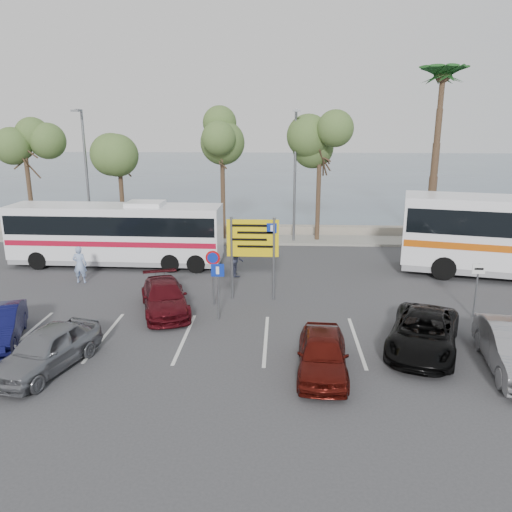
{
  "coord_description": "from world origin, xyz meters",
  "views": [
    {
      "loc": [
        2.18,
        -17.25,
        7.5
      ],
      "look_at": [
        1.15,
        3.0,
        1.98
      ],
      "focal_mm": 35.0,
      "sensor_mm": 36.0,
      "label": 1
    }
  ],
  "objects_px": {
    "direction_sign": "(253,244)",
    "car_maroon": "(165,297)",
    "street_lamp_right": "(295,170)",
    "street_lamp_left": "(86,169)",
    "pedestrian_near": "(80,265)",
    "coach_bus_left": "(116,236)",
    "car_silver_a": "(47,349)",
    "car_red": "(323,354)",
    "pedestrian_far": "(236,259)",
    "suv_black": "(423,333)"
  },
  "relations": [
    {
      "from": "car_silver_a",
      "to": "pedestrian_near",
      "type": "bearing_deg",
      "value": 121.38
    },
    {
      "from": "direction_sign",
      "to": "car_maroon",
      "type": "relative_size",
      "value": 0.86
    },
    {
      "from": "car_silver_a",
      "to": "pedestrian_near",
      "type": "xyz_separation_m",
      "value": [
        -2.33,
        8.5,
        0.22
      ]
    },
    {
      "from": "pedestrian_near",
      "to": "pedestrian_far",
      "type": "height_order",
      "value": "pedestrian_near"
    },
    {
      "from": "suv_black",
      "to": "coach_bus_left",
      "type": "bearing_deg",
      "value": 164.45
    },
    {
      "from": "suv_black",
      "to": "pedestrian_near",
      "type": "bearing_deg",
      "value": 175.22
    },
    {
      "from": "street_lamp_left",
      "to": "pedestrian_far",
      "type": "distance_m",
      "value": 12.78
    },
    {
      "from": "car_maroon",
      "to": "suv_black",
      "type": "bearing_deg",
      "value": -36.42
    },
    {
      "from": "street_lamp_right",
      "to": "direction_sign",
      "type": "bearing_deg",
      "value": -100.94
    },
    {
      "from": "street_lamp_left",
      "to": "direction_sign",
      "type": "distance_m",
      "value": 15.24
    },
    {
      "from": "suv_black",
      "to": "car_maroon",
      "type": "bearing_deg",
      "value": -178.12
    },
    {
      "from": "pedestrian_far",
      "to": "coach_bus_left",
      "type": "bearing_deg",
      "value": 59.82
    },
    {
      "from": "coach_bus_left",
      "to": "car_red",
      "type": "distance_m",
      "value": 15.14
    },
    {
      "from": "car_silver_a",
      "to": "direction_sign",
      "type": "bearing_deg",
      "value": 64.17
    },
    {
      "from": "street_lamp_right",
      "to": "car_maroon",
      "type": "relative_size",
      "value": 1.9
    },
    {
      "from": "suv_black",
      "to": "pedestrian_far",
      "type": "height_order",
      "value": "pedestrian_far"
    },
    {
      "from": "coach_bus_left",
      "to": "car_silver_a",
      "type": "height_order",
      "value": "coach_bus_left"
    },
    {
      "from": "street_lamp_right",
      "to": "car_silver_a",
      "type": "distance_m",
      "value": 19.21
    },
    {
      "from": "street_lamp_right",
      "to": "car_silver_a",
      "type": "xyz_separation_m",
      "value": [
        -8.0,
        -17.02,
        -3.93
      ]
    },
    {
      "from": "street_lamp_left",
      "to": "street_lamp_right",
      "type": "relative_size",
      "value": 1.0
    },
    {
      "from": "street_lamp_right",
      "to": "car_red",
      "type": "distance_m",
      "value": 17.29
    },
    {
      "from": "suv_black",
      "to": "pedestrian_near",
      "type": "height_order",
      "value": "pedestrian_near"
    },
    {
      "from": "car_maroon",
      "to": "coach_bus_left",
      "type": "bearing_deg",
      "value": 103.26
    },
    {
      "from": "car_maroon",
      "to": "street_lamp_right",
      "type": "bearing_deg",
      "value": 47.09
    },
    {
      "from": "street_lamp_right",
      "to": "suv_black",
      "type": "bearing_deg",
      "value": -75.16
    },
    {
      "from": "car_silver_a",
      "to": "pedestrian_near",
      "type": "relative_size",
      "value": 2.21
    },
    {
      "from": "coach_bus_left",
      "to": "direction_sign",
      "type": "bearing_deg",
      "value": -32.76
    },
    {
      "from": "coach_bus_left",
      "to": "suv_black",
      "type": "bearing_deg",
      "value": -35.42
    },
    {
      "from": "car_silver_a",
      "to": "car_maroon",
      "type": "distance_m",
      "value": 5.6
    },
    {
      "from": "coach_bus_left",
      "to": "suv_black",
      "type": "xyz_separation_m",
      "value": [
        13.5,
        -9.6,
        -0.96
      ]
    },
    {
      "from": "street_lamp_left",
      "to": "car_silver_a",
      "type": "relative_size",
      "value": 2.03
    },
    {
      "from": "street_lamp_right",
      "to": "coach_bus_left",
      "type": "distance_m",
      "value": 11.38
    },
    {
      "from": "direction_sign",
      "to": "pedestrian_far",
      "type": "height_order",
      "value": "direction_sign"
    },
    {
      "from": "car_red",
      "to": "pedestrian_near",
      "type": "height_order",
      "value": "pedestrian_near"
    },
    {
      "from": "street_lamp_left",
      "to": "coach_bus_left",
      "type": "bearing_deg",
      "value": -57.5
    },
    {
      "from": "suv_black",
      "to": "pedestrian_far",
      "type": "xyz_separation_m",
      "value": [
        -7.0,
        8.07,
        0.2
      ]
    },
    {
      "from": "coach_bus_left",
      "to": "pedestrian_near",
      "type": "relative_size",
      "value": 6.23
    },
    {
      "from": "pedestrian_far",
      "to": "suv_black",
      "type": "bearing_deg",
      "value": -156.05
    },
    {
      "from": "direction_sign",
      "to": "car_maroon",
      "type": "bearing_deg",
      "value": -153.97
    },
    {
      "from": "street_lamp_right",
      "to": "car_maroon",
      "type": "distance_m",
      "value": 13.79
    },
    {
      "from": "car_red",
      "to": "pedestrian_near",
      "type": "xyz_separation_m",
      "value": [
        -10.83,
        8.3,
        0.25
      ]
    },
    {
      "from": "street_lamp_right",
      "to": "pedestrian_far",
      "type": "distance_m",
      "value": 8.51
    },
    {
      "from": "direction_sign",
      "to": "car_silver_a",
      "type": "xyz_separation_m",
      "value": [
        -6.0,
        -6.7,
        -1.76
      ]
    },
    {
      "from": "car_red",
      "to": "street_lamp_left",
      "type": "bearing_deg",
      "value": 132.34
    },
    {
      "from": "coach_bus_left",
      "to": "street_lamp_left",
      "type": "bearing_deg",
      "value": 122.5
    },
    {
      "from": "street_lamp_left",
      "to": "car_red",
      "type": "xyz_separation_m",
      "value": [
        13.5,
        -16.82,
        -3.96
      ]
    },
    {
      "from": "street_lamp_left",
      "to": "pedestrian_near",
      "type": "distance_m",
      "value": 9.67
    },
    {
      "from": "direction_sign",
      "to": "pedestrian_near",
      "type": "relative_size",
      "value": 2.01
    },
    {
      "from": "car_red",
      "to": "pedestrian_far",
      "type": "xyz_separation_m",
      "value": [
        -3.5,
        9.8,
        0.2
      ]
    },
    {
      "from": "street_lamp_left",
      "to": "coach_bus_left",
      "type": "relative_size",
      "value": 0.72
    }
  ]
}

